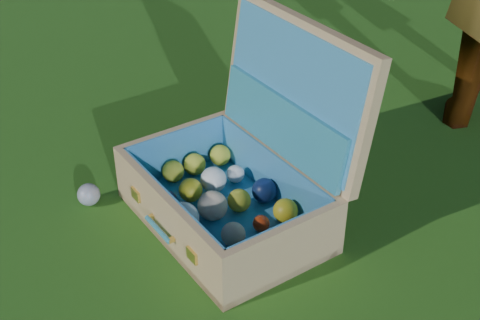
{
  "coord_description": "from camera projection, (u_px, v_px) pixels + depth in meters",
  "views": [
    {
      "loc": [
        0.82,
        -1.07,
        1.12
      ],
      "look_at": [
        -0.01,
        0.1,
        0.16
      ],
      "focal_mm": 50.0,
      "sensor_mm": 36.0,
      "label": 1
    }
  ],
  "objects": [
    {
      "name": "suitcase",
      "position": [
        246.0,
        169.0,
        1.73
      ],
      "size": [
        0.66,
        0.6,
        0.51
      ],
      "rotation": [
        0.0,
        0.0,
        -0.36
      ],
      "color": "tan",
      "rests_on": "ground"
    },
    {
      "name": "stray_ball",
      "position": [
        89.0,
        195.0,
        1.82
      ],
      "size": [
        0.06,
        0.06,
        0.06
      ],
      "primitive_type": "sphere",
      "color": "teal",
      "rests_on": "ground"
    },
    {
      "name": "ground",
      "position": [
        221.0,
        230.0,
        1.74
      ],
      "size": [
        60.0,
        60.0,
        0.0
      ],
      "primitive_type": "plane",
      "color": "#215114",
      "rests_on": "ground"
    }
  ]
}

